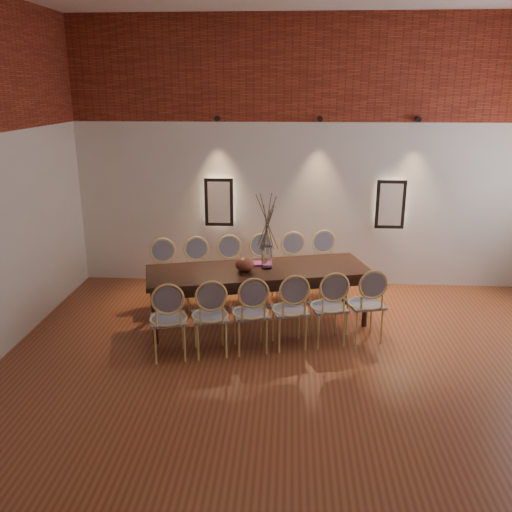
# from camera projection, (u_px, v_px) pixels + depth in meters

# --- Properties ---
(floor) EXTENTS (7.00, 7.00, 0.02)m
(floor) POSITION_uv_depth(u_px,v_px,m) (307.00, 404.00, 5.35)
(floor) COLOR brown
(floor) RESTS_ON ground
(wall_back) EXTENTS (7.00, 0.10, 4.00)m
(wall_back) POSITION_uv_depth(u_px,v_px,m) (305.00, 156.00, 8.14)
(wall_back) COLOR silver
(wall_back) RESTS_ON ground
(wall_front) EXTENTS (7.00, 0.10, 4.00)m
(wall_front) POSITION_uv_depth(u_px,v_px,m) (367.00, 496.00, 1.37)
(wall_front) COLOR silver
(wall_front) RESTS_ON ground
(brick_band_back) EXTENTS (7.00, 0.02, 1.50)m
(brick_band_back) POSITION_uv_depth(u_px,v_px,m) (307.00, 68.00, 7.70)
(brick_band_back) COLOR maroon
(brick_band_back) RESTS_ON ground
(niche_left) EXTENTS (0.36, 0.06, 0.66)m
(niche_left) POSITION_uv_depth(u_px,v_px,m) (219.00, 202.00, 8.33)
(niche_left) COLOR #FFEAC6
(niche_left) RESTS_ON wall_back
(niche_right) EXTENTS (0.36, 0.06, 0.66)m
(niche_right) POSITION_uv_depth(u_px,v_px,m) (390.00, 204.00, 8.17)
(niche_right) COLOR #FFEAC6
(niche_right) RESTS_ON wall_back
(spot_fixture_left) EXTENTS (0.08, 0.10, 0.08)m
(spot_fixture_left) POSITION_uv_depth(u_px,v_px,m) (217.00, 118.00, 7.93)
(spot_fixture_left) COLOR black
(spot_fixture_left) RESTS_ON wall_back
(spot_fixture_mid) EXTENTS (0.08, 0.10, 0.08)m
(spot_fixture_mid) POSITION_uv_depth(u_px,v_px,m) (320.00, 119.00, 7.84)
(spot_fixture_mid) COLOR black
(spot_fixture_mid) RESTS_ON wall_back
(spot_fixture_right) EXTENTS (0.08, 0.10, 0.08)m
(spot_fixture_right) POSITION_uv_depth(u_px,v_px,m) (418.00, 119.00, 7.75)
(spot_fixture_right) COLOR black
(spot_fixture_right) RESTS_ON wall_back
(dining_table) EXTENTS (2.98, 1.61, 0.75)m
(dining_table) POSITION_uv_depth(u_px,v_px,m) (258.00, 296.00, 7.09)
(dining_table) COLOR black
(dining_table) RESTS_ON floor
(chair_near_a) EXTENTS (0.54, 0.54, 0.94)m
(chair_near_a) POSITION_uv_depth(u_px,v_px,m) (168.00, 319.00, 6.15)
(chair_near_a) COLOR #E9CE7C
(chair_near_a) RESTS_ON floor
(chair_near_b) EXTENTS (0.54, 0.54, 0.94)m
(chair_near_b) POSITION_uv_depth(u_px,v_px,m) (210.00, 316.00, 6.24)
(chair_near_b) COLOR #E9CE7C
(chair_near_b) RESTS_ON floor
(chair_near_c) EXTENTS (0.54, 0.54, 0.94)m
(chair_near_c) POSITION_uv_depth(u_px,v_px,m) (250.00, 313.00, 6.32)
(chair_near_c) COLOR #E9CE7C
(chair_near_c) RESTS_ON floor
(chair_near_d) EXTENTS (0.54, 0.54, 0.94)m
(chair_near_d) POSITION_uv_depth(u_px,v_px,m) (290.00, 310.00, 6.41)
(chair_near_d) COLOR #E9CE7C
(chair_near_d) RESTS_ON floor
(chair_near_e) EXTENTS (0.54, 0.54, 0.94)m
(chair_near_e) POSITION_uv_depth(u_px,v_px,m) (328.00, 307.00, 6.50)
(chair_near_e) COLOR #E9CE7C
(chair_near_e) RESTS_ON floor
(chair_near_f) EXTENTS (0.54, 0.54, 0.94)m
(chair_near_f) POSITION_uv_depth(u_px,v_px,m) (365.00, 304.00, 6.58)
(chair_near_f) COLOR #E9CE7C
(chair_near_f) RESTS_ON floor
(chair_far_a) EXTENTS (0.54, 0.54, 0.94)m
(chair_far_a) POSITION_uv_depth(u_px,v_px,m) (164.00, 277.00, 7.53)
(chair_far_a) COLOR #E9CE7C
(chair_far_a) RESTS_ON floor
(chair_far_b) EXTENTS (0.54, 0.54, 0.94)m
(chair_far_b) POSITION_uv_depth(u_px,v_px,m) (198.00, 274.00, 7.62)
(chair_far_b) COLOR #E9CE7C
(chair_far_b) RESTS_ON floor
(chair_far_c) EXTENTS (0.54, 0.54, 0.94)m
(chair_far_c) POSITION_uv_depth(u_px,v_px,m) (232.00, 272.00, 7.70)
(chair_far_c) COLOR #E9CE7C
(chair_far_c) RESTS_ON floor
(chair_far_d) EXTENTS (0.54, 0.54, 0.94)m
(chair_far_d) POSITION_uv_depth(u_px,v_px,m) (264.00, 270.00, 7.79)
(chair_far_d) COLOR #E9CE7C
(chair_far_d) RESTS_ON floor
(chair_far_e) EXTENTS (0.54, 0.54, 0.94)m
(chair_far_e) POSITION_uv_depth(u_px,v_px,m) (296.00, 268.00, 7.88)
(chair_far_e) COLOR #E9CE7C
(chair_far_e) RESTS_ON floor
(chair_far_f) EXTENTS (0.54, 0.54, 0.94)m
(chair_far_f) POSITION_uv_depth(u_px,v_px,m) (327.00, 266.00, 7.96)
(chair_far_f) COLOR #E9CE7C
(chair_far_f) RESTS_ON floor
(vase) EXTENTS (0.14, 0.14, 0.30)m
(vase) POSITION_uv_depth(u_px,v_px,m) (267.00, 257.00, 6.95)
(vase) COLOR silver
(vase) RESTS_ON dining_table
(dried_branches) EXTENTS (0.50, 0.50, 0.70)m
(dried_branches) POSITION_uv_depth(u_px,v_px,m) (267.00, 223.00, 6.82)
(dried_branches) COLOR #4E3D2C
(dried_branches) RESTS_ON vase
(bowl) EXTENTS (0.24, 0.24, 0.18)m
(bowl) POSITION_uv_depth(u_px,v_px,m) (245.00, 264.00, 6.87)
(bowl) COLOR brown
(bowl) RESTS_ON dining_table
(book) EXTENTS (0.30, 0.24, 0.03)m
(book) POSITION_uv_depth(u_px,v_px,m) (257.00, 264.00, 7.13)
(book) COLOR #9B317E
(book) RESTS_ON dining_table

